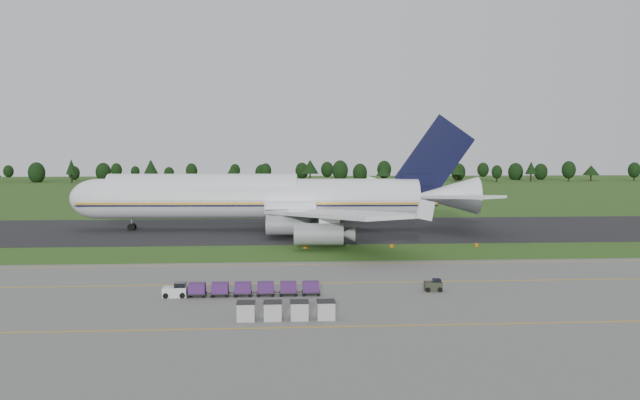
{
  "coord_description": "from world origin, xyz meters",
  "views": [
    {
      "loc": [
        -3.25,
        -92.68,
        15.16
      ],
      "look_at": [
        2.84,
        2.0,
        7.82
      ],
      "focal_mm": 35.0,
      "sensor_mm": 36.0,
      "label": 1
    }
  ],
  "objects": [
    {
      "name": "tree_line",
      "position": [
        -12.23,
        221.42,
        6.13
      ],
      "size": [
        526.63,
        22.91,
        11.69
      ],
      "color": "black",
      "rests_on": "ground"
    },
    {
      "name": "edge_markers",
      "position": [
        14.32,
        4.05,
        0.27
      ],
      "size": [
        27.91,
        0.3,
        0.6
      ],
      "color": "#E05F07",
      "rests_on": "ground"
    },
    {
      "name": "aircraft",
      "position": [
        -5.99,
        27.66,
        6.39
      ],
      "size": [
        79.54,
        77.59,
        22.37
      ],
      "color": "white",
      "rests_on": "ground"
    },
    {
      "name": "uld_row",
      "position": [
        -2.76,
        -37.37,
        0.89
      ],
      "size": [
        8.88,
        1.68,
        1.66
      ],
      "color": "#AFAFAF",
      "rests_on": "apron"
    },
    {
      "name": "ground",
      "position": [
        0.0,
        0.0,
        0.0
      ],
      "size": [
        600.0,
        600.0,
        0.0
      ],
      "primitive_type": "plane",
      "color": "#284B16",
      "rests_on": "ground"
    },
    {
      "name": "baggage_train",
      "position": [
        -7.5,
        -27.86,
        0.84
      ],
      "size": [
        16.38,
        1.49,
        1.43
      ],
      "color": "silver",
      "rests_on": "apron"
    },
    {
      "name": "apron",
      "position": [
        0.0,
        -34.0,
        0.03
      ],
      "size": [
        300.0,
        52.0,
        0.06
      ],
      "primitive_type": "cube",
      "color": "#62625D",
      "rests_on": "ground"
    },
    {
      "name": "utility_cart",
      "position": [
        13.31,
        -26.88,
        0.57
      ],
      "size": [
        1.95,
        1.32,
        1.03
      ],
      "color": "#292D1F",
      "rests_on": "apron"
    },
    {
      "name": "taxiway",
      "position": [
        0.0,
        28.0,
        0.04
      ],
      "size": [
        300.0,
        40.0,
        0.08
      ],
      "primitive_type": "cube",
      "color": "black",
      "rests_on": "ground"
    },
    {
      "name": "apron_markings",
      "position": [
        0.0,
        -26.98,
        0.06
      ],
      "size": [
        300.0,
        30.2,
        0.01
      ],
      "color": "#D1940C",
      "rests_on": "apron"
    }
  ]
}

